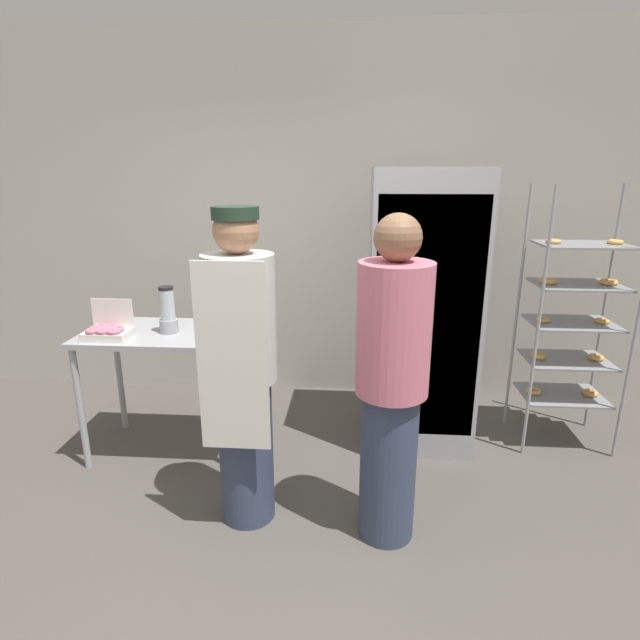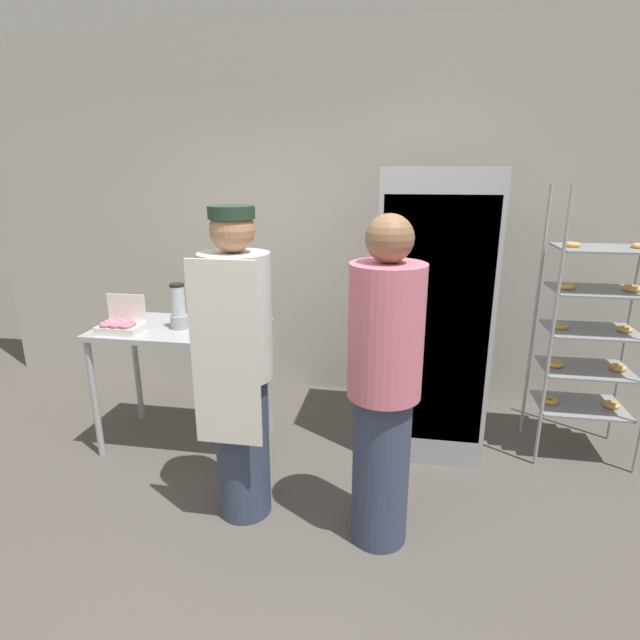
{
  "view_description": "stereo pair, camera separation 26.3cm",
  "coord_description": "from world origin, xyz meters",
  "views": [
    {
      "loc": [
        0.28,
        -1.92,
        1.88
      ],
      "look_at": [
        0.08,
        0.79,
        1.08
      ],
      "focal_mm": 28.0,
      "sensor_mm": 36.0,
      "label": 1
    },
    {
      "loc": [
        0.54,
        -1.88,
        1.88
      ],
      "look_at": [
        0.08,
        0.79,
        1.08
      ],
      "focal_mm": 28.0,
      "sensor_mm": 36.0,
      "label": 2
    }
  ],
  "objects": [
    {
      "name": "person_baker",
      "position": [
        -0.31,
        0.48,
        0.9
      ],
      "size": [
        0.37,
        0.38,
        1.73
      ],
      "color": "#333D56",
      "rests_on": "ground_plane"
    },
    {
      "name": "donut_box",
      "position": [
        -1.29,
        0.98,
        0.93
      ],
      "size": [
        0.28,
        0.19,
        0.24
      ],
      "color": "silver",
      "rests_on": "prep_counter"
    },
    {
      "name": "prep_counter",
      "position": [
        -0.95,
        1.15,
        0.77
      ],
      "size": [
        1.14,
        0.63,
        0.88
      ],
      "color": "#9EA0A5",
      "rests_on": "ground_plane"
    },
    {
      "name": "blender_pitcher",
      "position": [
        -0.94,
        1.12,
        1.01
      ],
      "size": [
        0.12,
        0.12,
        0.31
      ],
      "color": "#99999E",
      "rests_on": "prep_counter"
    },
    {
      "name": "ground_plane",
      "position": [
        0.0,
        0.0,
        0.0
      ],
      "size": [
        14.0,
        14.0,
        0.0
      ],
      "primitive_type": "plane",
      "color": "#4C4742"
    },
    {
      "name": "refrigerator",
      "position": [
        0.73,
        1.46,
        0.96
      ],
      "size": [
        0.73,
        0.7,
        1.92
      ],
      "color": "#9EA0A5",
      "rests_on": "ground_plane"
    },
    {
      "name": "person_customer",
      "position": [
        0.46,
        0.39,
        0.87
      ],
      "size": [
        0.36,
        0.36,
        1.71
      ],
      "color": "#333D56",
      "rests_on": "ground_plane"
    },
    {
      "name": "baking_rack",
      "position": [
        1.77,
        1.49,
        0.89
      ],
      "size": [
        0.63,
        0.46,
        1.82
      ],
      "color": "#93969B",
      "rests_on": "ground_plane"
    },
    {
      "name": "back_wall",
      "position": [
        0.0,
        2.32,
        1.5
      ],
      "size": [
        6.4,
        0.12,
        2.99
      ],
      "primitive_type": "cube",
      "color": "#ADA89E",
      "rests_on": "ground_plane"
    }
  ]
}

